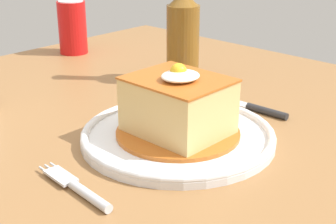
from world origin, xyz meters
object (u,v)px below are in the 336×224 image
(main_plate, at_px, (178,135))
(beer_bottle_amber, at_px, (183,32))
(fork, at_px, (80,189))
(soda_can, at_px, (72,27))
(knife, at_px, (255,108))

(main_plate, distance_m, beer_bottle_amber, 0.30)
(fork, bearing_deg, soda_can, 53.88)
(soda_can, bearing_deg, fork, -126.12)
(knife, relative_size, beer_bottle_amber, 0.62)
(main_plate, xyz_separation_m, knife, (0.18, -0.02, -0.00))
(knife, distance_m, beer_bottle_amber, 0.22)
(main_plate, distance_m, fork, 0.19)
(beer_bottle_amber, bearing_deg, main_plate, -139.63)
(knife, height_order, beer_bottle_amber, beer_bottle_amber)
(soda_can, height_order, beer_bottle_amber, beer_bottle_amber)
(main_plate, height_order, soda_can, soda_can)
(main_plate, relative_size, soda_can, 2.30)
(beer_bottle_amber, bearing_deg, fork, -154.01)
(fork, xyz_separation_m, beer_bottle_amber, (0.41, 0.20, 0.09))
(fork, distance_m, soda_can, 0.66)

